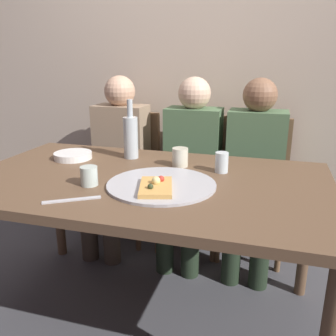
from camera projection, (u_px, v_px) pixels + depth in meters
The scene contains 17 objects.
ground_plane at pixel (147, 316), 1.85m from camera, with size 8.00×8.00×0.00m, color #424247.
back_wall at pixel (199, 55), 2.52m from camera, with size 6.00×0.10×2.60m, color #BCA893.
dining_table at pixel (145, 193), 1.65m from camera, with size 1.66×0.97×0.76m.
pizza_tray at pixel (161, 184), 1.52m from camera, with size 0.47×0.47×0.01m, color #ADADB2.
pizza_slice_last at pixel (156, 186), 1.45m from camera, with size 0.19×0.25×0.05m.
wine_bottle at pixel (131, 136), 1.92m from camera, with size 0.08×0.08×0.32m.
tumbler_near at pixel (180, 157), 1.79m from camera, with size 0.08×0.08×0.09m, color beige.
tumbler_far at pixel (89, 176), 1.52m from camera, with size 0.07×0.07×0.08m, color #B7C6BC.
wine_glass at pixel (222, 162), 1.69m from camera, with size 0.06×0.06×0.10m, color silver.
plate_stack at pixel (73, 156), 1.93m from camera, with size 0.20×0.20×0.03m, color white.
table_knife at pixel (72, 200), 1.37m from camera, with size 0.22×0.02×0.01m, color #B7B7BC.
chair_left at pixel (126, 166), 2.64m from camera, with size 0.44×0.44×0.90m.
chair_middle at pixel (195, 172), 2.50m from camera, with size 0.44×0.44×0.90m.
chair_right at pixel (254, 178), 2.39m from camera, with size 0.44×0.44×0.90m.
guest_in_sweater at pixel (117, 155), 2.46m from camera, with size 0.36×0.56×1.17m.
guest_in_beanie at pixel (190, 161), 2.32m from camera, with size 0.36×0.56×1.17m.
guest_by_wall at pixel (254, 166), 2.21m from camera, with size 0.36×0.56×1.17m.
Camera 1 is at (0.54, -1.45, 1.29)m, focal length 38.15 mm.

